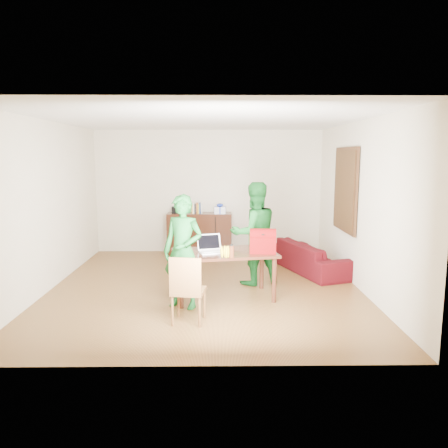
{
  "coord_description": "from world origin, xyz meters",
  "views": [
    {
      "loc": [
        0.22,
        -6.96,
        2.14
      ],
      "look_at": [
        0.3,
        -0.35,
        1.11
      ],
      "focal_mm": 35.0,
      "sensor_mm": 36.0,
      "label": 1
    }
  ],
  "objects_px": {
    "person_far": "(254,233)",
    "sofa": "(311,257)",
    "table": "(224,257)",
    "laptop": "(212,250)",
    "chair": "(188,303)",
    "red_bag": "(263,243)",
    "person_near": "(183,252)",
    "bottle": "(232,251)"
  },
  "relations": [
    {
      "from": "chair",
      "to": "person_far",
      "type": "xyz_separation_m",
      "value": [
        0.99,
        1.74,
        0.6
      ]
    },
    {
      "from": "laptop",
      "to": "red_bag",
      "type": "bearing_deg",
      "value": -18.37
    },
    {
      "from": "person_near",
      "to": "sofa",
      "type": "relative_size",
      "value": 0.87
    },
    {
      "from": "table",
      "to": "person_far",
      "type": "relative_size",
      "value": 0.96
    },
    {
      "from": "chair",
      "to": "red_bag",
      "type": "xyz_separation_m",
      "value": [
        1.05,
        0.92,
        0.6
      ]
    },
    {
      "from": "person_far",
      "to": "sofa",
      "type": "xyz_separation_m",
      "value": [
        1.13,
        0.78,
        -0.59
      ]
    },
    {
      "from": "table",
      "to": "sofa",
      "type": "bearing_deg",
      "value": 33.27
    },
    {
      "from": "table",
      "to": "person_near",
      "type": "height_order",
      "value": "person_near"
    },
    {
      "from": "bottle",
      "to": "sofa",
      "type": "bearing_deg",
      "value": 51.38
    },
    {
      "from": "person_near",
      "to": "person_far",
      "type": "bearing_deg",
      "value": 68.24
    },
    {
      "from": "chair",
      "to": "red_bag",
      "type": "distance_m",
      "value": 1.52
    },
    {
      "from": "chair",
      "to": "person_near",
      "type": "bearing_deg",
      "value": 109.08
    },
    {
      "from": "table",
      "to": "sofa",
      "type": "xyz_separation_m",
      "value": [
        1.65,
        1.53,
        -0.36
      ]
    },
    {
      "from": "sofa",
      "to": "person_near",
      "type": "bearing_deg",
      "value": 111.76
    },
    {
      "from": "red_bag",
      "to": "sofa",
      "type": "bearing_deg",
      "value": 61.31
    },
    {
      "from": "table",
      "to": "laptop",
      "type": "distance_m",
      "value": 0.23
    },
    {
      "from": "person_far",
      "to": "bottle",
      "type": "relative_size",
      "value": 8.78
    },
    {
      "from": "person_far",
      "to": "bottle",
      "type": "xyz_separation_m",
      "value": [
        -0.41,
        -1.15,
        -0.05
      ]
    },
    {
      "from": "table",
      "to": "bottle",
      "type": "bearing_deg",
      "value": -85.67
    },
    {
      "from": "table",
      "to": "laptop",
      "type": "bearing_deg",
      "value": -170.92
    },
    {
      "from": "person_far",
      "to": "chair",
      "type": "bearing_deg",
      "value": 41.19
    },
    {
      "from": "person_far",
      "to": "person_near",
      "type": "bearing_deg",
      "value": 27.01
    },
    {
      "from": "person_near",
      "to": "sofa",
      "type": "bearing_deg",
      "value": 62.85
    },
    {
      "from": "person_near",
      "to": "bottle",
      "type": "distance_m",
      "value": 0.69
    },
    {
      "from": "chair",
      "to": "bottle",
      "type": "xyz_separation_m",
      "value": [
        0.58,
        0.59,
        0.55
      ]
    },
    {
      "from": "table",
      "to": "laptop",
      "type": "xyz_separation_m",
      "value": [
        -0.18,
        -0.06,
        0.13
      ]
    },
    {
      "from": "person_far",
      "to": "sofa",
      "type": "relative_size",
      "value": 0.92
    },
    {
      "from": "chair",
      "to": "sofa",
      "type": "xyz_separation_m",
      "value": [
        2.12,
        2.53,
        0.01
      ]
    },
    {
      "from": "laptop",
      "to": "sofa",
      "type": "relative_size",
      "value": 0.23
    },
    {
      "from": "person_near",
      "to": "red_bag",
      "type": "bearing_deg",
      "value": 37.65
    },
    {
      "from": "chair",
      "to": "person_near",
      "type": "relative_size",
      "value": 0.56
    },
    {
      "from": "person_near",
      "to": "laptop",
      "type": "relative_size",
      "value": 3.81
    },
    {
      "from": "person_near",
      "to": "red_bag",
      "type": "height_order",
      "value": "person_near"
    },
    {
      "from": "red_bag",
      "to": "person_near",
      "type": "bearing_deg",
      "value": -159.26
    },
    {
      "from": "person_near",
      "to": "laptop",
      "type": "distance_m",
      "value": 0.53
    },
    {
      "from": "laptop",
      "to": "red_bag",
      "type": "xyz_separation_m",
      "value": [
        0.75,
        -0.01,
        0.1
      ]
    },
    {
      "from": "chair",
      "to": "bottle",
      "type": "relative_size",
      "value": 4.59
    },
    {
      "from": "laptop",
      "to": "red_bag",
      "type": "relative_size",
      "value": 1.1
    },
    {
      "from": "red_bag",
      "to": "chair",
      "type": "bearing_deg",
      "value": -133.63
    },
    {
      "from": "chair",
      "to": "bottle",
      "type": "height_order",
      "value": "bottle"
    },
    {
      "from": "table",
      "to": "laptop",
      "type": "relative_size",
      "value": 3.89
    },
    {
      "from": "person_near",
      "to": "table",
      "type": "bearing_deg",
      "value": 56.29
    }
  ]
}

